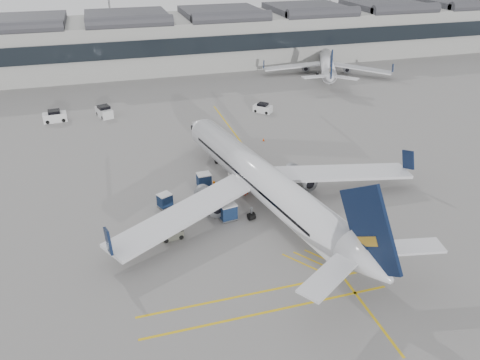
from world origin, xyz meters
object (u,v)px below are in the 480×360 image
object	(u,v)px
airliner_main	(264,181)
ramp_agent_a	(214,187)
belt_loader	(243,171)
pushback_tug	(172,233)
ramp_agent_b	(245,187)
baggage_cart_a	(204,180)

from	to	relation	value
airliner_main	ramp_agent_a	size ratio (longest dim) A/B	24.06
belt_loader	ramp_agent_a	xyz separation A→B (m)	(-4.83, -3.75, 0.26)
ramp_agent_a	pushback_tug	size ratio (longest dim) A/B	0.72
airliner_main	ramp_agent_b	xyz separation A→B (m)	(-1.27, 3.17, -2.27)
belt_loader	pushback_tug	world-z (taller)	belt_loader
airliner_main	ramp_agent_a	xyz separation A→B (m)	(-4.72, 4.58, -2.40)
airliner_main	belt_loader	world-z (taller)	airliner_main
pushback_tug	ramp_agent_a	bearing A→B (deg)	43.66
airliner_main	pushback_tug	distance (m)	12.05
belt_loader	baggage_cart_a	xyz separation A→B (m)	(-5.70, -1.89, 0.41)
belt_loader	pushback_tug	xyz separation A→B (m)	(-11.35, -11.72, -0.03)
airliner_main	ramp_agent_a	world-z (taller)	airliner_main
ramp_agent_b	pushback_tug	xyz separation A→B (m)	(-9.97, -6.55, -0.43)
airliner_main	pushback_tug	bearing A→B (deg)	-174.41
ramp_agent_a	ramp_agent_b	size ratio (longest dim) A/B	0.86
airliner_main	baggage_cart_a	size ratio (longest dim) A/B	22.02
ramp_agent_b	ramp_agent_a	bearing A→B (deg)	-49.72
ramp_agent_a	pushback_tug	distance (m)	10.30
ramp_agent_b	pushback_tug	bearing A→B (deg)	5.89
airliner_main	baggage_cart_a	distance (m)	8.83
pushback_tug	ramp_agent_b	bearing A→B (deg)	26.27
baggage_cart_a	ramp_agent_a	distance (m)	2.06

